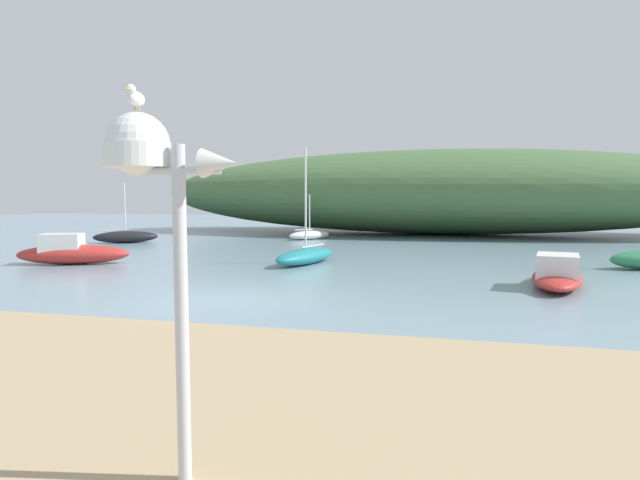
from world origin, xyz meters
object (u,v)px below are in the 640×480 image
Objects in this scene: seagull_on_radar at (136,97)px; motorboat_inner_mooring at (71,252)px; sailboat_near_shore at (306,256)px; motorboat_mid_channel at (557,275)px; mast_structure at (150,173)px; sailboat_far_right at (310,235)px; sailboat_outer_mooring at (126,237)px.

motorboat_inner_mooring is at bearing 131.20° from seagull_on_radar.
sailboat_near_shore is 9.56m from motorboat_inner_mooring.
sailboat_near_shore is 1.07× the size of motorboat_mid_channel.
motorboat_mid_channel is (5.76, 12.82, -2.56)m from mast_structure.
seagull_on_radar is 0.07× the size of motorboat_inner_mooring.
sailboat_far_right is at bearing 102.02° from seagull_on_radar.
sailboat_far_right is at bearing 66.23° from motorboat_inner_mooring.
seagull_on_radar is at bearing -55.40° from sailboat_outer_mooring.
motorboat_inner_mooring is at bearing -165.91° from sailboat_near_shore.
sailboat_near_shore reaches higher than seagull_on_radar.
motorboat_inner_mooring is (-12.25, 13.99, -3.10)m from seagull_on_radar.
mast_structure is 0.72× the size of motorboat_inner_mooring.
motorboat_inner_mooring is (-9.27, -2.33, 0.16)m from sailboat_near_shore.
sailboat_outer_mooring is at bearing -153.47° from sailboat_far_right.
sailboat_outer_mooring is (-16.11, 23.18, -2.57)m from mast_structure.
sailboat_far_right is 15.51m from motorboat_inner_mooring.
sailboat_far_right is 0.78× the size of sailboat_outer_mooring.
seagull_on_radar is 18.85m from motorboat_inner_mooring.
sailboat_outer_mooring reaches higher than mast_structure.
motorboat_inner_mooring is at bearing -67.83° from sailboat_outer_mooring.
sailboat_outer_mooring is at bearing 124.60° from seagull_on_radar.
motorboat_inner_mooring is (-18.12, 1.15, 0.12)m from motorboat_mid_channel.
sailboat_outer_mooring is at bearing 154.67° from motorboat_mid_channel.
seagull_on_radar is at bearing -114.57° from motorboat_mid_channel.
mast_structure reaches higher than motorboat_inner_mooring.
mast_structure is 0.74× the size of motorboat_mid_channel.
sailboat_outer_mooring is at bearing 112.17° from motorboat_inner_mooring.
motorboat_inner_mooring is 1.22× the size of sailboat_outer_mooring.
mast_structure is at bearing -77.76° from sailboat_far_right.
sailboat_far_right is 19.40m from motorboat_mid_channel.
sailboat_near_shore reaches higher than mast_structure.
mast_structure is 0.66m from seagull_on_radar.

